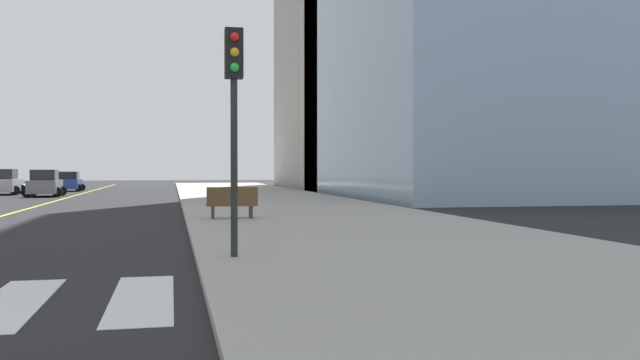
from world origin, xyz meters
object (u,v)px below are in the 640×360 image
(traffic_light_near_corner, at_px, (234,96))
(park_bench, at_px, (232,203))
(car_blue_nearest, at_px, (70,182))
(car_silver_second, at_px, (4,183))
(car_gray_fifth, at_px, (45,184))

(traffic_light_near_corner, relative_size, park_bench, 2.53)
(traffic_light_near_corner, bearing_deg, car_blue_nearest, -78.45)
(car_blue_nearest, xyz_separation_m, traffic_light_near_corner, (9.73, -47.61, 2.59))
(car_blue_nearest, xyz_separation_m, park_bench, (10.60, -36.96, -0.09))
(car_blue_nearest, relative_size, car_silver_second, 0.88)
(car_blue_nearest, relative_size, park_bench, 2.08)
(traffic_light_near_corner, distance_m, park_bench, 11.03)
(car_silver_second, bearing_deg, traffic_light_near_corner, -72.99)
(car_silver_second, relative_size, traffic_light_near_corner, 0.93)
(car_blue_nearest, bearing_deg, car_silver_second, -117.44)
(car_silver_second, xyz_separation_m, traffic_light_near_corner, (13.33, -40.50, 2.49))
(park_bench, bearing_deg, car_gray_fifth, 23.20)
(car_gray_fifth, height_order, traffic_light_near_corner, traffic_light_near_corner)
(park_bench, bearing_deg, car_blue_nearest, 16.62)
(car_silver_second, distance_m, car_gray_fifth, 5.59)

